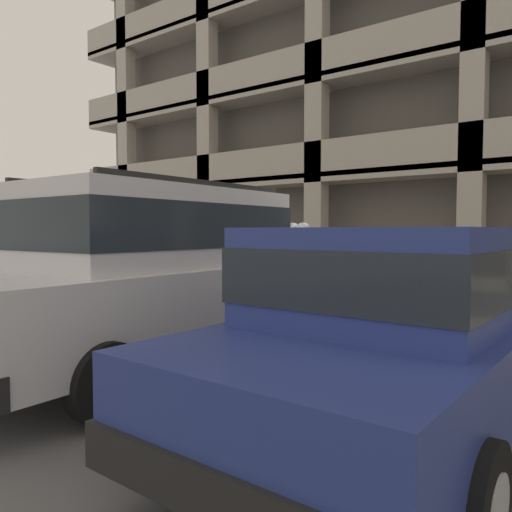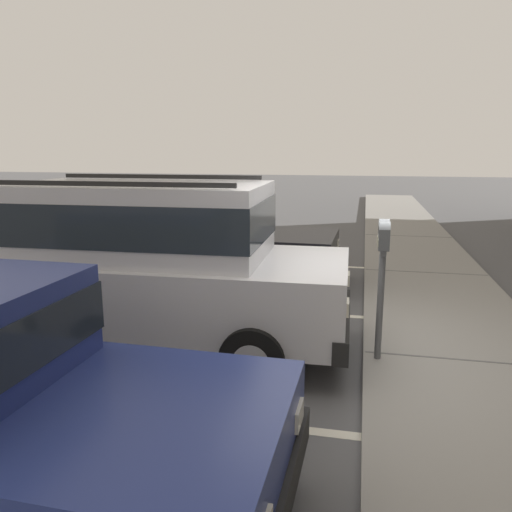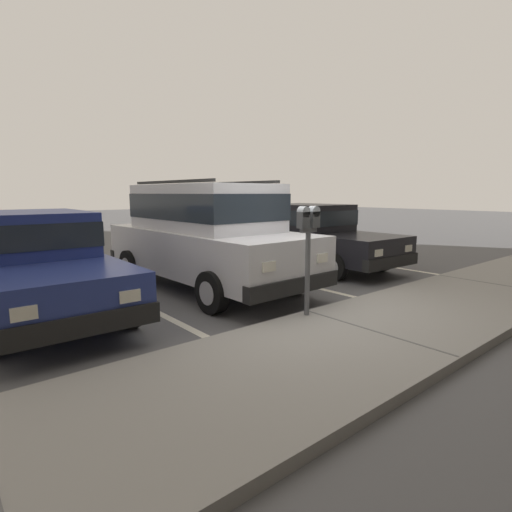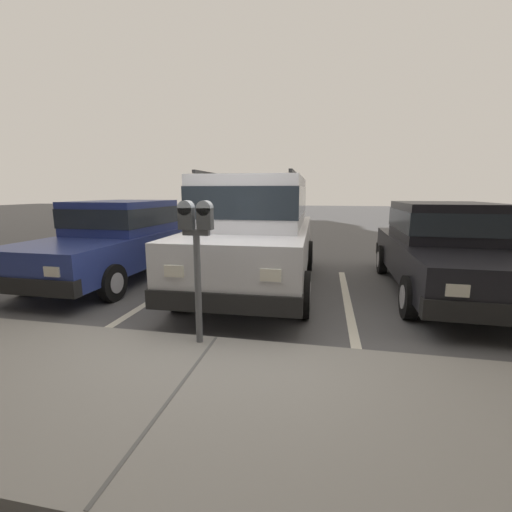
{
  "view_description": "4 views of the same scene",
  "coord_description": "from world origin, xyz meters",
  "px_view_note": "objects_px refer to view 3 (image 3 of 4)",
  "views": [
    {
      "loc": [
        4.26,
        -6.14,
        1.52
      ],
      "look_at": [
        0.32,
        -0.94,
        1.19
      ],
      "focal_mm": 35.0,
      "sensor_mm": 36.0,
      "label": 1
    },
    {
      "loc": [
        5.4,
        0.13,
        2.36
      ],
      "look_at": [
        -0.01,
        -1.04,
        1.17
      ],
      "focal_mm": 35.0,
      "sensor_mm": 36.0,
      "label": 2
    },
    {
      "loc": [
        4.16,
        4.06,
        1.81
      ],
      "look_at": [
        -0.2,
        -1.19,
        0.74
      ],
      "focal_mm": 28.0,
      "sensor_mm": 36.0,
      "label": 3
    },
    {
      "loc": [
        -1.14,
        3.65,
        1.73
      ],
      "look_at": [
        -0.3,
        -0.54,
        0.92
      ],
      "focal_mm": 24.0,
      "sensor_mm": 36.0,
      "label": 4
    }
  ],
  "objects_px": {
    "red_sedan": "(311,234)",
    "dark_hatchback": "(36,260)",
    "parking_meter_near": "(308,235)",
    "silver_suv": "(206,232)"
  },
  "relations": [
    {
      "from": "red_sedan",
      "to": "silver_suv",
      "type": "bearing_deg",
      "value": 5.79
    },
    {
      "from": "red_sedan",
      "to": "dark_hatchback",
      "type": "xyz_separation_m",
      "value": [
        6.12,
        0.08,
        0.0
      ]
    },
    {
      "from": "silver_suv",
      "to": "parking_meter_near",
      "type": "height_order",
      "value": "silver_suv"
    },
    {
      "from": "silver_suv",
      "to": "dark_hatchback",
      "type": "height_order",
      "value": "silver_suv"
    },
    {
      "from": "red_sedan",
      "to": "parking_meter_near",
      "type": "distance_m",
      "value": 4.49
    },
    {
      "from": "silver_suv",
      "to": "parking_meter_near",
      "type": "xyz_separation_m",
      "value": [
        0.09,
        2.73,
        0.16
      ]
    },
    {
      "from": "red_sedan",
      "to": "dark_hatchback",
      "type": "bearing_deg",
      "value": 2.09
    },
    {
      "from": "silver_suv",
      "to": "parking_meter_near",
      "type": "bearing_deg",
      "value": 86.65
    },
    {
      "from": "dark_hatchback",
      "to": "parking_meter_near",
      "type": "relative_size",
      "value": 2.97
    },
    {
      "from": "silver_suv",
      "to": "red_sedan",
      "type": "height_order",
      "value": "silver_suv"
    }
  ]
}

